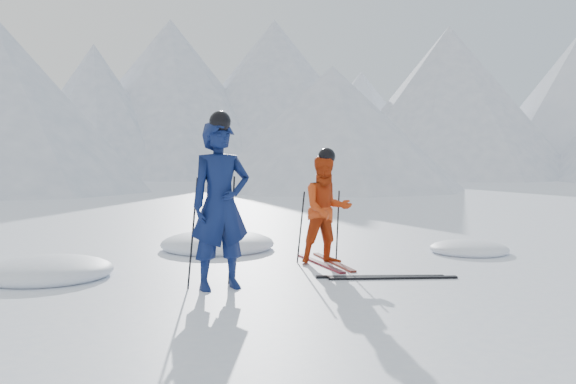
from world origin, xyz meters
TOP-DOWN VIEW (x-y plane):
  - ground at (0.00, 0.00)m, footprint 160.00×160.00m
  - mountain_range at (5.71, 35.31)m, footprint 106.15×62.94m
  - skier_blue at (-2.68, -0.32)m, footprint 0.75×0.50m
  - skier_red at (-0.60, 0.60)m, footprint 0.90×0.76m
  - pole_blue_left at (-2.98, -0.17)m, footprint 0.13×0.09m
  - pole_blue_right at (-2.43, -0.07)m, footprint 0.13×0.08m
  - pole_red_left at (-0.90, 0.85)m, footprint 0.11×0.09m
  - pole_red_right at (-0.30, 0.75)m, footprint 0.11×0.08m
  - ski_worn_left at (-0.72, 0.60)m, footprint 0.37×1.69m
  - ski_worn_right at (-0.48, 0.60)m, footprint 0.48×1.67m
  - ski_loose_a at (-0.57, -0.68)m, footprint 1.56×0.85m
  - ski_loose_b at (-0.47, -0.83)m, footprint 1.58×0.80m
  - snow_lumps at (-1.93, 1.97)m, footprint 8.00×4.05m

SIDE VIEW (x-z plane):
  - ground at x=0.00m, z-range 0.00..0.00m
  - snow_lumps at x=-1.93m, z-range -0.22..0.22m
  - ski_worn_left at x=-0.72m, z-range 0.00..0.03m
  - ski_worn_right at x=-0.48m, z-range 0.00..0.03m
  - ski_loose_a at x=-0.57m, z-range 0.00..0.03m
  - ski_loose_b at x=-0.47m, z-range 0.00..0.03m
  - pole_red_left at x=-0.90m, z-range 0.00..1.08m
  - pole_red_right at x=-0.30m, z-range 0.00..1.09m
  - pole_blue_left at x=-2.98m, z-range 0.00..1.35m
  - pole_blue_right at x=-2.43m, z-range 0.00..1.35m
  - skier_red at x=-0.60m, z-range 0.00..1.63m
  - skier_blue at x=-2.68m, z-range 0.00..2.03m
  - mountain_range at x=5.71m, z-range -1.04..14.49m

